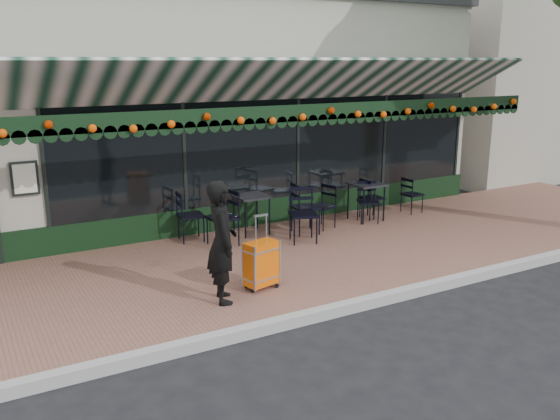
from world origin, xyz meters
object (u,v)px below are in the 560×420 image
chair_b_left (223,218)px  chair_b_right (306,208)px  cafe_table_b (251,199)px  chair_a_left (323,207)px  chair_a_extra (412,195)px  chair_a_front (368,202)px  woman (222,242)px  chair_a_right (372,198)px  chair_b_front (303,215)px  chair_solo (191,216)px  suitcase (261,264)px  cafe_table_a (366,187)px

chair_b_left → chair_b_right: size_ratio=1.01×
chair_b_left → cafe_table_b: bearing=113.1°
chair_a_left → chair_a_extra: chair_a_left is taller
chair_a_front → chair_b_left: (-3.16, 0.04, 0.08)m
chair_a_left → chair_b_left: bearing=-103.3°
chair_b_right → cafe_table_b: bearing=71.4°
woman → chair_b_left: size_ratio=1.69×
chair_a_right → chair_b_front: size_ratio=0.85×
chair_a_right → chair_a_front: chair_a_right is taller
chair_b_right → chair_b_front: chair_b_front is taller
chair_a_front → chair_a_extra: (1.32, 0.19, -0.03)m
chair_a_right → chair_b_left: size_ratio=0.85×
chair_a_left → chair_solo: bearing=-116.0°
suitcase → chair_a_front: (3.52, 2.09, 0.05)m
cafe_table_a → chair_b_right: bearing=-172.9°
chair_a_left → cafe_table_a: bearing=77.9°
woman → cafe_table_a: size_ratio=2.18×
cafe_table_a → chair_solo: (-3.63, 0.42, -0.23)m
suitcase → chair_a_right: 4.44m
cafe_table_b → chair_b_right: (0.90, -0.48, -0.18)m
woman → chair_a_front: 4.75m
chair_a_extra → woman: bearing=110.5°
suitcase → chair_a_left: 3.33m
suitcase → chair_a_right: bearing=17.6°
cafe_table_b → chair_a_front: (2.39, -0.46, -0.24)m
chair_a_extra → chair_b_right: 2.82m
cafe_table_a → chair_b_front: size_ratio=0.77×
chair_solo → chair_b_front: bearing=-114.9°
chair_a_left → chair_a_front: chair_a_left is taller
cafe_table_a → cafe_table_b: 2.49m
chair_a_right → chair_a_extra: 1.05m
chair_a_extra → cafe_table_b: bearing=82.6°
chair_b_left → chair_solo: (-0.38, 0.55, -0.04)m
chair_b_left → suitcase: bearing=-14.9°
cafe_table_a → chair_a_right: chair_a_right is taller
suitcase → chair_a_front: 4.09m
suitcase → chair_a_front: size_ratio=1.30×
chair_b_right → chair_a_right: bearing=-72.8°
chair_solo → suitcase: bearing=-172.7°
chair_a_front → chair_a_right: bearing=64.1°
cafe_table_a → chair_a_extra: chair_a_extra is taller
cafe_table_b → chair_a_left: (1.37, -0.35, -0.24)m
cafe_table_a → chair_a_right: (0.19, 0.04, -0.27)m
suitcase → chair_solo: bearing=76.8°
chair_solo → woman: bearing=174.1°
suitcase → cafe_table_b: suitcase is taller
woman → chair_b_left: bearing=-10.2°
woman → chair_a_front: (4.18, 2.22, -0.42)m
chair_a_right → chair_a_front: (-0.27, -0.22, -0.00)m
suitcase → chair_a_extra: suitcase is taller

